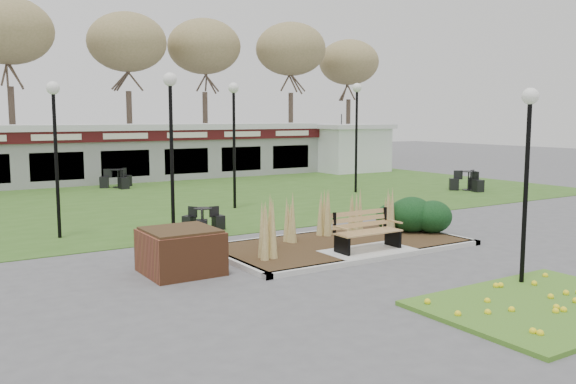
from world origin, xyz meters
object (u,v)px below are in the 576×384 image
service_hut (350,147)px  lamp_post_near_right (171,118)px  lamp_post_mid_left (55,125)px  food_pavilion (116,152)px  lamp_post_far_right (357,113)px  lamp_post_near_left (528,143)px  bistro_set_a (203,223)px  bistro_set_d (468,184)px  park_bench (366,230)px  bistro_set_b (118,182)px  brick_planter (181,251)px  lamp_post_mid_right (234,117)px  patio_umbrella (341,147)px

service_hut → lamp_post_near_right: 21.15m
service_hut → lamp_post_mid_left: bearing=-148.5°
food_pavilion → lamp_post_far_right: size_ratio=5.24×
lamp_post_mid_left → lamp_post_near_left: bearing=-56.0°
lamp_post_near_right → bistro_set_a: bearing=6.3°
lamp_post_near_right → bistro_set_d: lamp_post_near_right is taller
park_bench → lamp_post_near_right: (-3.00, 4.65, 2.66)m
lamp_post_near_left → lamp_post_near_right: (-3.82, 8.40, 0.47)m
lamp_post_near_left → bistro_set_b: lamp_post_near_left is taller
brick_planter → lamp_post_mid_right: lamp_post_mid_right is taller
service_hut → bistro_set_b: bearing=-176.0°
lamp_post_mid_left → lamp_post_far_right: bearing=15.1°
brick_planter → lamp_post_far_right: bearing=36.7°
bistro_set_a → lamp_post_mid_right: bearing=50.9°
food_pavilion → lamp_post_far_right: 12.72m
brick_planter → lamp_post_mid_left: bearing=104.5°
lamp_post_mid_right → brick_planter: bearing=-124.6°
lamp_post_far_right → lamp_post_near_right: bearing=-154.9°
food_pavilion → bistro_set_b: size_ratio=15.47×
service_hut → lamp_post_near_left: bearing=-120.5°
lamp_post_mid_right → lamp_post_near_right: bearing=-136.5°
bistro_set_a → patio_umbrella: patio_umbrella is taller
lamp_post_far_right → patio_umbrella: (5.51, 8.26, -1.94)m
service_hut → bistro_set_d: bearing=-98.2°
park_bench → lamp_post_mid_right: (0.76, 8.22, 2.67)m
lamp_post_far_right → patio_umbrella: bearing=56.3°
service_hut → lamp_post_near_left: lamp_post_near_left is taller
park_bench → bistro_set_b: bearing=92.9°
bistro_set_d → lamp_post_far_right: bearing=155.6°
brick_planter → lamp_post_mid_right: bearing=55.4°
lamp_post_near_left → lamp_post_mid_right: (-0.05, 11.97, 0.47)m
bistro_set_a → bistro_set_b: size_ratio=0.79×
bistro_set_b → patio_umbrella: size_ratio=0.65×
lamp_post_mid_left → bistro_set_a: (3.69, -1.22, -2.82)m
brick_planter → patio_umbrella: (17.23, 17.00, 1.00)m
brick_planter → park_bench: bearing=-9.7°
service_hut → lamp_post_mid_left: (-19.24, -11.78, 1.61)m
service_hut → lamp_post_near_left: 25.00m
service_hut → lamp_post_near_left: (-12.69, -21.50, 1.33)m
lamp_post_near_left → bistro_set_d: 15.96m
brick_planter → bistro_set_d: size_ratio=0.94×
lamp_post_near_right → lamp_post_mid_left: bearing=154.3°
lamp_post_mid_left → bistro_set_b: 12.16m
lamp_post_mid_left → service_hut: bearing=31.5°
lamp_post_far_right → bistro_set_b: size_ratio=2.95×
brick_planter → patio_umbrella: 24.22m
brick_planter → lamp_post_near_right: 4.98m
patio_umbrella → lamp_post_near_right: bearing=-140.4°
park_bench → bistro_set_a: size_ratio=1.35×
lamp_post_far_right → service_hut: bearing=53.2°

